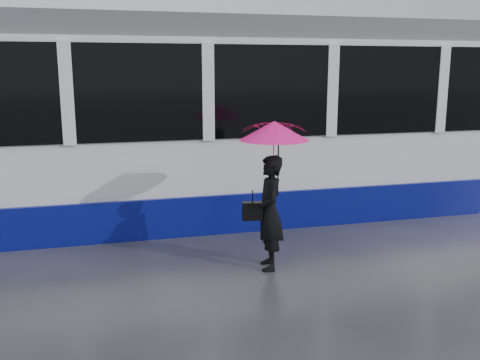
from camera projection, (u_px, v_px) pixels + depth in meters
name	position (u px, v px, depth m)	size (l,w,h in m)	color
ground	(146.00, 270.00, 6.88)	(90.00, 90.00, 0.00)	#27272C
rails	(132.00, 218.00, 9.24)	(34.00, 1.51, 0.02)	#3F3D38
woman	(269.00, 213.00, 6.81)	(0.54, 0.35, 1.48)	black
umbrella	(274.00, 144.00, 6.65)	(1.00, 1.00, 1.00)	#FF1553
handbag	(252.00, 211.00, 6.77)	(0.28, 0.16, 0.41)	black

